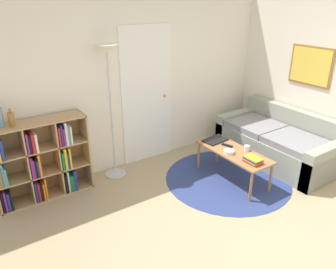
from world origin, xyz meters
TOP-DOWN VIEW (x-y plane):
  - ground_plane at (0.00, 0.00)m, footprint 14.00×14.00m
  - wall_back at (0.01, 2.36)m, footprint 7.45×0.11m
  - wall_right at (2.25, 1.16)m, footprint 0.08×5.33m
  - rug at (0.72, 1.10)m, footprint 1.78×1.78m
  - bookshelf at (-1.57, 2.15)m, footprint 1.17×0.34m
  - floor_lamp at (-0.56, 2.12)m, footprint 0.31×0.31m
  - couch at (1.82, 1.12)m, footprint 0.90×1.84m
  - coffee_table at (0.76, 1.06)m, footprint 0.45×1.13m
  - laptop at (0.77, 1.46)m, footprint 0.37×0.26m
  - bowl at (0.65, 1.05)m, footprint 0.15×0.15m
  - book_stack_on_table at (0.72, 0.68)m, footprint 0.16×0.23m
  - cup at (0.91, 0.97)m, footprint 0.08×0.08m
  - remote at (0.79, 1.23)m, footprint 0.09×0.17m
  - bottle_middle at (-1.90, 2.17)m, footprint 0.07×0.07m
  - bottle_right at (-1.79, 2.13)m, footprint 0.07×0.07m

SIDE VIEW (x-z plane):
  - ground_plane at x=0.00m, z-range 0.00..0.00m
  - rug at x=0.72m, z-range 0.00..0.01m
  - couch at x=1.82m, z-range -0.11..0.67m
  - coffee_table at x=0.76m, z-range 0.18..0.63m
  - laptop at x=0.77m, z-range 0.45..0.47m
  - remote at x=0.79m, z-range 0.45..0.47m
  - bowl at x=0.65m, z-range 0.45..0.50m
  - book_stack_on_table at x=0.72m, z-range 0.45..0.52m
  - cup at x=0.91m, z-range 0.45..0.53m
  - bookshelf at x=-1.57m, z-range -0.01..1.03m
  - bottle_right at x=-1.79m, z-range 1.02..1.24m
  - bottle_middle at x=-1.90m, z-range 1.02..1.31m
  - wall_back at x=0.01m, z-range -0.01..2.59m
  - wall_right at x=2.25m, z-range 0.00..2.60m
  - floor_lamp at x=-0.56m, z-range 0.61..2.48m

